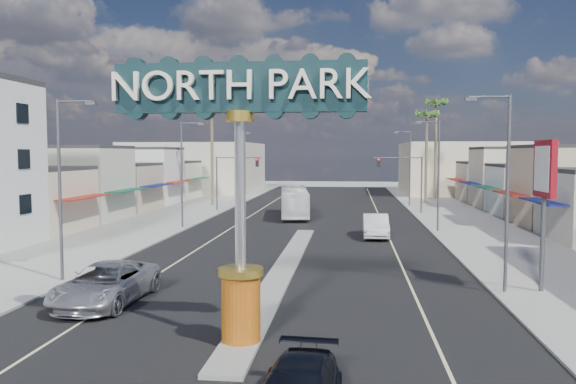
% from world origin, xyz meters
% --- Properties ---
extents(ground, '(160.00, 160.00, 0.00)m').
position_xyz_m(ground, '(0.00, 30.00, 0.00)').
color(ground, gray).
rests_on(ground, ground).
extents(road, '(20.00, 120.00, 0.01)m').
position_xyz_m(road, '(0.00, 30.00, 0.01)').
color(road, black).
rests_on(road, ground).
extents(median_island, '(1.30, 30.00, 0.16)m').
position_xyz_m(median_island, '(0.00, 14.00, 0.08)').
color(median_island, gray).
rests_on(median_island, ground).
extents(sidewalk_left, '(8.00, 120.00, 0.12)m').
position_xyz_m(sidewalk_left, '(-14.00, 30.00, 0.06)').
color(sidewalk_left, gray).
rests_on(sidewalk_left, ground).
extents(sidewalk_right, '(8.00, 120.00, 0.12)m').
position_xyz_m(sidewalk_right, '(14.00, 30.00, 0.06)').
color(sidewalk_right, gray).
rests_on(sidewalk_right, ground).
extents(storefront_row_left, '(12.00, 42.00, 6.00)m').
position_xyz_m(storefront_row_left, '(-24.00, 43.00, 3.00)').
color(storefront_row_left, beige).
rests_on(storefront_row_left, ground).
extents(storefront_row_right, '(12.00, 42.00, 6.00)m').
position_xyz_m(storefront_row_right, '(24.00, 43.00, 3.00)').
color(storefront_row_right, '#B7B29E').
rests_on(storefront_row_right, ground).
extents(backdrop_far_left, '(20.00, 20.00, 8.00)m').
position_xyz_m(backdrop_far_left, '(-22.00, 75.00, 4.00)').
color(backdrop_far_left, '#B7B29E').
rests_on(backdrop_far_left, ground).
extents(backdrop_far_right, '(20.00, 20.00, 8.00)m').
position_xyz_m(backdrop_far_right, '(22.00, 75.00, 4.00)').
color(backdrop_far_right, beige).
rests_on(backdrop_far_right, ground).
extents(gateway_sign, '(8.20, 1.50, 9.15)m').
position_xyz_m(gateway_sign, '(0.00, 1.98, 5.93)').
color(gateway_sign, '#B1360D').
rests_on(gateway_sign, median_island).
extents(traffic_signal_left, '(5.09, 0.45, 6.00)m').
position_xyz_m(traffic_signal_left, '(-9.18, 43.99, 4.27)').
color(traffic_signal_left, '#47474C').
rests_on(traffic_signal_left, ground).
extents(traffic_signal_right, '(5.09, 0.45, 6.00)m').
position_xyz_m(traffic_signal_right, '(9.18, 43.99, 4.27)').
color(traffic_signal_right, '#47474C').
rests_on(traffic_signal_right, ground).
extents(streetlight_l_near, '(2.03, 0.22, 9.00)m').
position_xyz_m(streetlight_l_near, '(-10.43, 10.00, 5.07)').
color(streetlight_l_near, '#47474C').
rests_on(streetlight_l_near, ground).
extents(streetlight_l_mid, '(2.03, 0.22, 9.00)m').
position_xyz_m(streetlight_l_mid, '(-10.43, 30.00, 5.07)').
color(streetlight_l_mid, '#47474C').
rests_on(streetlight_l_mid, ground).
extents(streetlight_l_far, '(2.03, 0.22, 9.00)m').
position_xyz_m(streetlight_l_far, '(-10.43, 52.00, 5.07)').
color(streetlight_l_far, '#47474C').
rests_on(streetlight_l_far, ground).
extents(streetlight_r_near, '(2.03, 0.22, 9.00)m').
position_xyz_m(streetlight_r_near, '(10.43, 10.00, 5.07)').
color(streetlight_r_near, '#47474C').
rests_on(streetlight_r_near, ground).
extents(streetlight_r_mid, '(2.03, 0.22, 9.00)m').
position_xyz_m(streetlight_r_mid, '(10.43, 30.00, 5.07)').
color(streetlight_r_mid, '#47474C').
rests_on(streetlight_r_mid, ground).
extents(streetlight_r_far, '(2.03, 0.22, 9.00)m').
position_xyz_m(streetlight_r_far, '(10.43, 52.00, 5.07)').
color(streetlight_r_far, '#47474C').
rests_on(streetlight_r_far, ground).
extents(palm_left_far, '(2.60, 2.60, 13.10)m').
position_xyz_m(palm_left_far, '(-13.00, 50.00, 11.50)').
color(palm_left_far, brown).
rests_on(palm_left_far, ground).
extents(palm_right_mid, '(2.60, 2.60, 12.10)m').
position_xyz_m(palm_right_mid, '(13.00, 56.00, 10.60)').
color(palm_right_mid, brown).
rests_on(palm_right_mid, ground).
extents(palm_right_far, '(2.60, 2.60, 14.10)m').
position_xyz_m(palm_right_far, '(15.00, 62.00, 12.39)').
color(palm_right_far, brown).
rests_on(palm_right_far, ground).
extents(suv_left, '(3.06, 6.26, 1.71)m').
position_xyz_m(suv_left, '(-6.71, 6.43, 0.86)').
color(suv_left, '#BCBDC1').
rests_on(suv_left, ground).
extents(car_parked_right, '(1.87, 5.34, 1.76)m').
position_xyz_m(car_parked_right, '(5.50, 26.70, 0.88)').
color(car_parked_right, silver).
rests_on(car_parked_right, ground).
extents(city_bus, '(3.88, 11.17, 3.05)m').
position_xyz_m(city_bus, '(-2.00, 39.58, 1.52)').
color(city_bus, white).
rests_on(city_bus, ground).
extents(bank_pylon_sign, '(0.37, 2.15, 6.86)m').
position_xyz_m(bank_pylon_sign, '(12.25, 10.26, 5.31)').
color(bank_pylon_sign, '#47474C').
rests_on(bank_pylon_sign, sidewalk_right).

